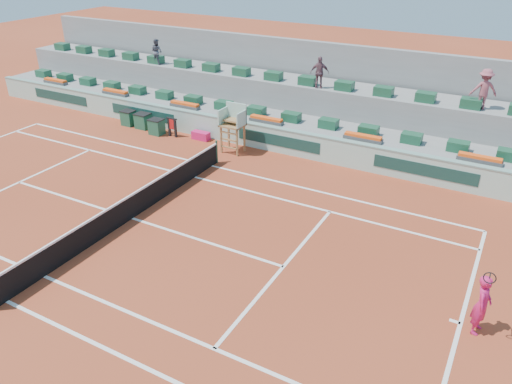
{
  "coord_description": "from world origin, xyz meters",
  "views": [
    {
      "loc": [
        12.02,
        -12.03,
        9.67
      ],
      "look_at": [
        4.0,
        2.5,
        1.0
      ],
      "focal_mm": 35.0,
      "sensor_mm": 36.0,
      "label": 1
    }
  ],
  "objects_px": {
    "player_bag": "(201,136)",
    "umpire_chair": "(233,122)",
    "tennis_player": "(482,304)",
    "drink_cooler_a": "(157,127)"
  },
  "relations": [
    {
      "from": "umpire_chair",
      "to": "tennis_player",
      "type": "relative_size",
      "value": 1.05
    },
    {
      "from": "player_bag",
      "to": "umpire_chair",
      "type": "xyz_separation_m",
      "value": [
        2.34,
        -0.52,
        1.33
      ]
    },
    {
      "from": "drink_cooler_a",
      "to": "tennis_player",
      "type": "bearing_deg",
      "value": -23.92
    },
    {
      "from": "tennis_player",
      "to": "umpire_chair",
      "type": "bearing_deg",
      "value": 148.31
    },
    {
      "from": "player_bag",
      "to": "tennis_player",
      "type": "height_order",
      "value": "tennis_player"
    },
    {
      "from": "player_bag",
      "to": "drink_cooler_a",
      "type": "distance_m",
      "value": 2.57
    },
    {
      "from": "player_bag",
      "to": "umpire_chair",
      "type": "bearing_deg",
      "value": -12.48
    },
    {
      "from": "player_bag",
      "to": "umpire_chair",
      "type": "distance_m",
      "value": 2.74
    },
    {
      "from": "umpire_chair",
      "to": "tennis_player",
      "type": "distance_m",
      "value": 14.45
    },
    {
      "from": "player_bag",
      "to": "tennis_player",
      "type": "relative_size",
      "value": 0.42
    }
  ]
}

